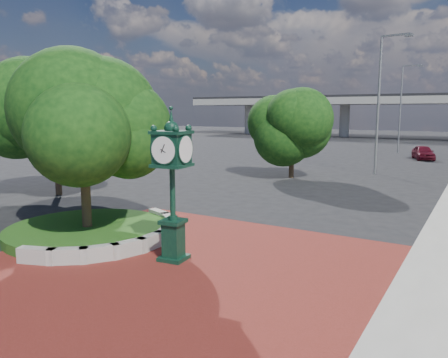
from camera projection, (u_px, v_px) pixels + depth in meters
ground at (193, 258)px, 14.36m from camera, size 200.00×200.00×0.00m
plaza at (175, 267)px, 13.52m from camera, size 12.00×12.00×0.04m
planter_wall at (132, 238)px, 15.70m from camera, size 2.96×6.77×0.54m
grass_bed at (88, 231)px, 16.89m from camera, size 6.10×6.10×0.40m
overpass at (434, 100)px, 72.65m from camera, size 90.00×12.00×7.50m
tree_planter at (83, 140)px, 16.34m from camera, size 5.20×5.20×6.33m
tree_northwest at (55, 123)px, 24.59m from camera, size 5.60×5.60×6.93m
tree_street at (292, 133)px, 31.12m from camera, size 4.40×4.40×5.45m
post_clock at (172, 179)px, 13.73m from camera, size 1.12×1.12×4.87m
parked_car at (423, 152)px, 43.22m from camera, size 2.88×4.42×1.40m
street_lamp_near at (382, 94)px, 32.44m from camera, size 2.29×0.54×10.25m
street_lamp_far at (403, 102)px, 49.43m from camera, size 2.21×0.31×9.83m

